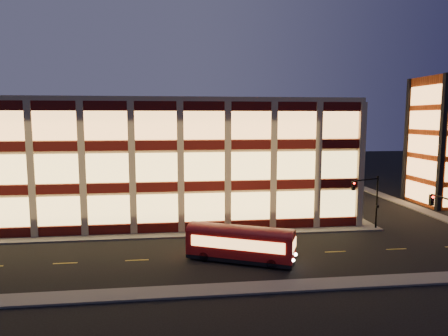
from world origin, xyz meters
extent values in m
plane|color=black|center=(0.00, 0.00, 0.00)|extent=(200.00, 200.00, 0.00)
cube|color=#514F4C|center=(-3.00, 1.00, 0.07)|extent=(54.00, 2.00, 0.15)
cube|color=#514F4C|center=(23.00, 17.00, 0.07)|extent=(2.00, 30.00, 0.15)
cube|color=#514F4C|center=(34.00, 17.00, 0.07)|extent=(2.00, 30.00, 0.15)
cube|color=#514F4C|center=(0.00, -13.00, 0.07)|extent=(100.00, 2.00, 0.15)
cube|color=tan|center=(-3.00, 17.00, 7.00)|extent=(50.00, 30.00, 14.00)
cube|color=tan|center=(-3.00, 17.00, 14.25)|extent=(50.40, 30.40, 0.50)
cube|color=#470C0A|center=(-3.00, 1.88, 0.65)|extent=(50.10, 0.25, 1.00)
cube|color=#EEBE64|center=(-3.00, 1.90, 2.75)|extent=(49.00, 0.20, 3.00)
cube|color=#470C0A|center=(22.12, 17.00, 0.65)|extent=(0.25, 30.10, 1.00)
cube|color=#EEBE64|center=(22.10, 17.00, 2.75)|extent=(0.20, 29.00, 3.00)
cube|color=#470C0A|center=(-3.00, 1.88, 5.05)|extent=(50.10, 0.25, 1.00)
cube|color=#EEBE64|center=(-3.00, 1.90, 7.15)|extent=(49.00, 0.20, 3.00)
cube|color=#470C0A|center=(22.12, 17.00, 5.05)|extent=(0.25, 30.10, 1.00)
cube|color=#EEBE64|center=(22.10, 17.00, 7.15)|extent=(0.20, 29.00, 3.00)
cube|color=#470C0A|center=(-3.00, 1.88, 9.45)|extent=(50.10, 0.25, 1.00)
cube|color=#EEBE64|center=(-3.00, 1.90, 11.55)|extent=(49.00, 0.20, 3.00)
cube|color=#470C0A|center=(22.12, 17.00, 9.45)|extent=(0.25, 30.10, 1.00)
cube|color=#EEBE64|center=(22.10, 17.00, 11.55)|extent=(0.20, 29.00, 3.00)
cube|color=black|center=(36.00, 8.00, 9.00)|extent=(0.60, 0.60, 18.00)
cube|color=black|center=(36.00, 16.00, 9.00)|extent=(0.60, 0.60, 18.00)
cube|color=#F5A355|center=(35.92, 12.00, 1.80)|extent=(0.16, 6.60, 2.60)
cube|color=#F5A355|center=(35.92, 12.00, 5.20)|extent=(0.16, 6.60, 2.60)
cube|color=#F5A355|center=(35.92, 12.00, 8.60)|extent=(0.16, 6.60, 2.60)
cube|color=#F5A355|center=(35.92, 12.00, 12.00)|extent=(0.16, 6.60, 2.60)
cube|color=#F5A355|center=(35.92, 12.00, 15.40)|extent=(0.16, 6.60, 2.60)
cylinder|color=black|center=(23.50, 0.80, 3.00)|extent=(0.18, 0.18, 6.00)
cylinder|color=black|center=(21.75, 0.05, 5.70)|extent=(3.56, 1.63, 0.14)
cube|color=black|center=(20.00, -0.70, 5.20)|extent=(0.32, 0.32, 0.95)
sphere|color=#FF0C05|center=(20.00, -0.88, 5.50)|extent=(0.20, 0.20, 0.20)
cube|color=black|center=(23.50, 0.60, 2.60)|extent=(0.25, 0.18, 0.28)
cylinder|color=black|center=(23.50, -10.50, 5.70)|extent=(0.14, 4.00, 0.14)
cube|color=black|center=(23.50, -8.50, 5.20)|extent=(0.32, 0.32, 0.95)
sphere|color=#FF0C05|center=(23.50, -8.68, 5.50)|extent=(0.20, 0.20, 0.20)
cube|color=#920708|center=(6.88, -7.26, 1.57)|extent=(9.34, 5.90, 2.12)
cube|color=black|center=(6.88, -7.26, 0.32)|extent=(9.34, 5.90, 0.32)
cylinder|color=black|center=(3.78, -6.97, 0.41)|extent=(0.87, 0.59, 0.83)
cylinder|color=black|center=(4.62, -5.12, 0.41)|extent=(0.87, 0.59, 0.83)
cylinder|color=black|center=(9.15, -9.40, 0.41)|extent=(0.87, 0.59, 0.83)
cylinder|color=black|center=(9.98, -7.56, 0.41)|extent=(0.87, 0.59, 0.83)
cube|color=#F5A355|center=(6.39, -8.34, 1.84)|extent=(7.41, 3.40, 0.92)
cube|color=#F5A355|center=(7.37, -6.19, 1.84)|extent=(7.41, 3.40, 0.92)
camera|label=1|loc=(1.43, -40.06, 12.29)|focal=32.00mm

